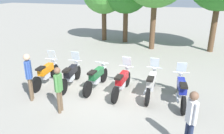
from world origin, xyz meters
TOP-DOWN VIEW (x-y plane):
  - ground_plane at (0.00, 0.00)m, footprint 80.00×80.00m
  - motorcycle_0 at (-2.84, -0.09)m, footprint 0.62×2.19m
  - motorcycle_1 at (-1.71, 0.06)m, footprint 0.62×2.19m
  - motorcycle_2 at (-0.57, 0.14)m, footprint 0.62×2.19m
  - motorcycle_3 at (0.57, 0.04)m, footprint 0.62×2.19m
  - motorcycle_4 at (1.70, 0.25)m, footprint 0.62×2.19m
  - motorcycle_5 at (2.83, 0.03)m, footprint 0.62×2.18m
  - person_0 at (-2.53, -1.54)m, footprint 0.32×0.40m
  - person_1 at (-1.05, -1.94)m, footprint 0.24×0.41m
  - person_2 at (3.09, -2.52)m, footprint 0.31×0.38m

SIDE VIEW (x-z plane):
  - ground_plane at x=0.00m, z-range 0.00..0.00m
  - motorcycle_2 at x=-0.57m, z-range 0.01..1.00m
  - motorcycle_0 at x=-2.84m, z-range -0.17..1.20m
  - motorcycle_1 at x=-1.71m, z-range -0.17..1.20m
  - motorcycle_3 at x=0.57m, z-range -0.17..1.20m
  - motorcycle_4 at x=1.70m, z-range -0.17..1.20m
  - motorcycle_5 at x=2.83m, z-range -0.17..1.20m
  - person_1 at x=-1.05m, z-range 0.13..1.75m
  - person_2 at x=3.09m, z-range 0.14..1.83m
  - person_0 at x=-2.53m, z-range 0.17..1.98m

